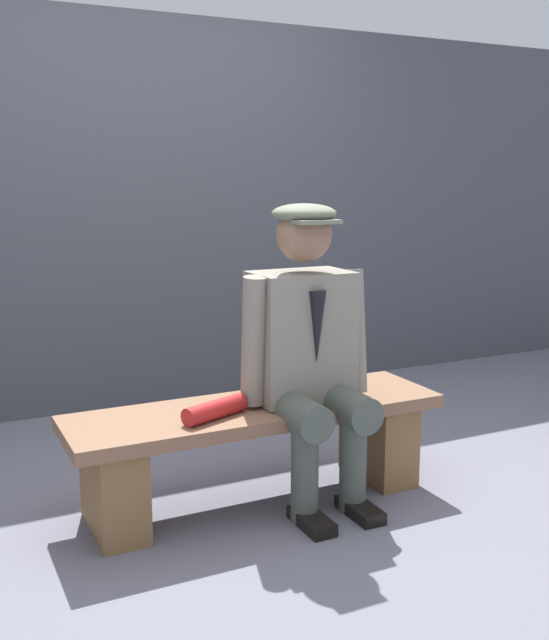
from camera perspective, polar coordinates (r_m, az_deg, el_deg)
ground_plane at (r=3.24m, az=-1.33°, el=-13.65°), size 30.00×30.00×0.00m
bench at (r=3.14m, az=-1.35°, el=-9.09°), size 1.57×0.45×0.42m
seated_man at (r=3.07m, az=2.51°, el=-1.90°), size 0.57×0.56×1.24m
rolled_magazine at (r=2.92m, az=-4.59°, el=-6.84°), size 0.29×0.17×0.07m
stadium_wall at (r=4.52m, az=-10.35°, el=7.92°), size 12.00×0.24×2.25m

